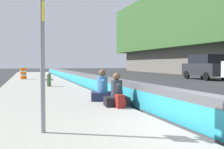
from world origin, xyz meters
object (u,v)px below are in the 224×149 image
object	(u,v)px
construction_barrel	(23,74)
seated_person_foreground	(117,95)
fire_hydrant	(49,79)
parked_car_fourth	(205,67)
backpack	(120,101)
seated_person_middle	(102,91)
route_sign_post	(42,23)

from	to	relation	value
construction_barrel	seated_person_foreground	bearing A→B (deg)	-169.62
fire_hydrant	seated_person_foreground	distance (m)	8.19
seated_person_foreground	parked_car_fourth	distance (m)	18.47
seated_person_foreground	construction_barrel	xyz separation A→B (m)	(16.30, 2.98, 0.15)
backpack	construction_barrel	distance (m)	16.98
fire_hydrant	seated_person_middle	world-z (taller)	seated_person_middle
route_sign_post	fire_hydrant	size ratio (longest dim) A/B	4.09
route_sign_post	construction_barrel	xyz separation A→B (m)	(19.02, 0.59, -1.61)
fire_hydrant	backpack	size ratio (longest dim) A/B	2.20
backpack	fire_hydrant	bearing A→B (deg)	9.66
seated_person_middle	construction_barrel	world-z (taller)	seated_person_middle
seated_person_middle	parked_car_fourth	bearing A→B (deg)	-47.88
seated_person_foreground	fire_hydrant	bearing A→B (deg)	10.34
seated_person_foreground	backpack	distance (m)	0.44
route_sign_post	seated_person_foreground	size ratio (longest dim) A/B	3.45
route_sign_post	parked_car_fourth	bearing A→B (deg)	-44.03
parked_car_fourth	seated_person_middle	bearing A→B (deg)	132.12
seated_person_middle	backpack	size ratio (longest dim) A/B	2.80
backpack	parked_car_fourth	distance (m)	18.79
backpack	seated_person_foreground	bearing A→B (deg)	-3.65
fire_hydrant	backpack	distance (m)	8.59
seated_person_foreground	backpack	xyz separation A→B (m)	(-0.42, 0.03, -0.13)
construction_barrel	route_sign_post	bearing A→B (deg)	-178.21
route_sign_post	seated_person_middle	distance (m)	4.99
seated_person_foreground	seated_person_middle	distance (m)	1.36
fire_hydrant	parked_car_fourth	distance (m)	15.30
seated_person_foreground	route_sign_post	bearing A→B (deg)	138.68
fire_hydrant	seated_person_foreground	world-z (taller)	seated_person_foreground
seated_person_foreground	parked_car_fourth	world-z (taller)	parked_car_fourth
seated_person_middle	backpack	xyz separation A→B (m)	(-1.77, -0.07, -0.16)
seated_person_foreground	construction_barrel	distance (m)	16.57
construction_barrel	parked_car_fourth	xyz separation A→B (m)	(-3.15, -15.93, 0.56)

